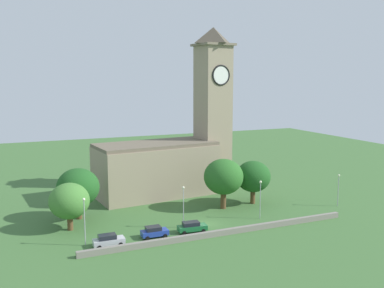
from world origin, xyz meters
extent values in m
plane|color=#3D6633|center=(0.00, 15.00, 0.00)|extent=(200.00, 200.00, 0.00)
cube|color=gray|center=(-1.91, 21.50, 5.25)|extent=(25.90, 14.21, 10.51)
cube|color=#675C4A|center=(-1.91, 21.50, 10.86)|extent=(25.81, 13.27, 0.70)
cube|color=gray|center=(12.05, 22.89, 15.77)|extent=(6.99, 6.99, 31.53)
cube|color=#736753|center=(12.05, 22.89, 31.78)|extent=(8.11, 8.11, 0.50)
pyramid|color=brown|center=(12.05, 22.89, 33.79)|extent=(7.34, 7.34, 3.52)
cylinder|color=white|center=(12.37, 19.65, 25.22)|extent=(4.08, 0.52, 4.09)
torus|color=black|center=(12.37, 19.65, 25.22)|extent=(4.47, 0.81, 4.46)
cylinder|color=white|center=(15.29, 23.21, 25.22)|extent=(0.52, 4.08, 4.09)
torus|color=black|center=(15.29, 23.21, 25.22)|extent=(0.81, 4.47, 4.46)
cube|color=gray|center=(0.00, -5.86, 0.45)|extent=(45.65, 0.70, 0.91)
cube|color=silver|center=(-17.68, -3.30, 0.75)|extent=(4.64, 1.83, 0.83)
cube|color=#1E232B|center=(-17.92, -3.29, 1.49)|extent=(2.61, 1.59, 0.66)
cylinder|color=black|center=(-16.10, -2.44, 0.33)|extent=(0.67, 0.33, 0.66)
cylinder|color=black|center=(-16.13, -4.20, 0.33)|extent=(0.67, 0.33, 0.66)
cylinder|color=black|center=(-19.24, -2.39, 0.33)|extent=(0.67, 0.33, 0.66)
cylinder|color=black|center=(-19.27, -4.15, 0.33)|extent=(0.67, 0.33, 0.66)
cube|color=#233D9E|center=(-10.28, -2.41, 0.72)|extent=(4.22, 1.92, 0.80)
cube|color=#1E232B|center=(-10.49, -2.40, 1.44)|extent=(2.37, 1.66, 0.63)
cylinder|color=black|center=(-8.84, -1.52, 0.32)|extent=(0.65, 0.34, 0.64)
cylinder|color=black|center=(-8.88, -3.35, 0.32)|extent=(0.65, 0.34, 0.64)
cylinder|color=black|center=(-11.69, -1.46, 0.32)|extent=(0.65, 0.34, 0.64)
cylinder|color=black|center=(-11.72, -3.30, 0.32)|extent=(0.65, 0.34, 0.64)
cube|color=#1E6B38|center=(-3.96, -2.61, 0.71)|extent=(4.87, 2.24, 0.78)
cube|color=#1E232B|center=(-4.19, -2.59, 1.41)|extent=(2.78, 1.82, 0.62)
cylinder|color=black|center=(-2.27, -1.89, 0.31)|extent=(0.66, 0.38, 0.63)
cylinder|color=black|center=(-2.45, -3.66, 0.31)|extent=(0.66, 0.38, 0.63)
cylinder|color=black|center=(-5.46, -1.57, 0.31)|extent=(0.66, 0.38, 0.63)
cylinder|color=black|center=(-5.64, -3.34, 0.31)|extent=(0.66, 0.38, 0.63)
cylinder|color=#9EA0A5|center=(-20.83, -1.65, 3.42)|extent=(0.14, 0.14, 6.84)
sphere|color=#F4EFCC|center=(-20.83, -1.65, 7.06)|extent=(0.44, 0.44, 0.44)
cylinder|color=#9EA0A5|center=(-4.53, -0.24, 3.32)|extent=(0.14, 0.14, 6.63)
sphere|color=#F4EFCC|center=(-4.53, -0.24, 6.85)|extent=(0.44, 0.44, 0.44)
cylinder|color=#9EA0A5|center=(9.74, -1.06, 3.20)|extent=(0.14, 0.14, 6.40)
sphere|color=#F4EFCC|center=(9.74, -1.06, 6.62)|extent=(0.44, 0.44, 0.44)
cylinder|color=#9EA0A5|center=(27.74, -0.45, 2.91)|extent=(0.14, 0.14, 5.82)
sphere|color=#F4EFCC|center=(27.74, -0.45, 6.04)|extent=(0.44, 0.44, 0.44)
cylinder|color=brown|center=(-19.65, 11.51, 1.45)|extent=(1.04, 1.04, 2.90)
ellipsoid|color=#1E511E|center=(-19.65, 11.51, 5.69)|extent=(7.44, 7.44, 6.70)
cylinder|color=brown|center=(6.59, 6.91, 1.69)|extent=(1.05, 1.05, 3.39)
ellipsoid|color=#286023|center=(6.59, 6.91, 6.19)|extent=(7.48, 7.48, 6.74)
cylinder|color=brown|center=(-21.91, 6.18, 1.22)|extent=(0.92, 0.92, 2.44)
ellipsoid|color=#427A33|center=(-21.91, 6.18, 4.89)|extent=(6.54, 6.54, 5.88)
cylinder|color=brown|center=(13.53, 7.65, 1.45)|extent=(0.96, 0.96, 2.89)
ellipsoid|color=#1E511E|center=(13.53, 7.65, 5.45)|extent=(6.83, 6.83, 6.15)
camera|label=1|loc=(-30.82, -64.74, 24.56)|focal=40.92mm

